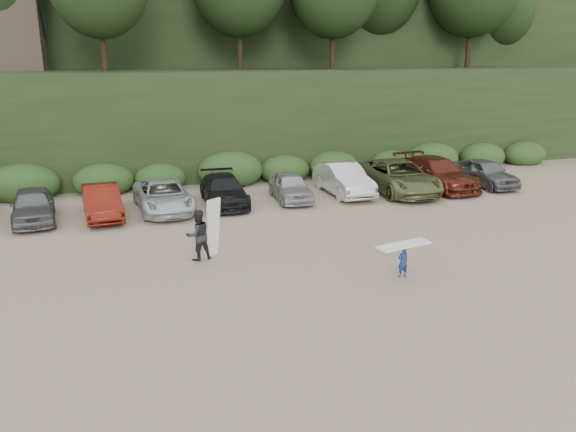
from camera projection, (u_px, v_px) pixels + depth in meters
name	position (u px, v px, depth m)	size (l,w,h in m)	color
ground	(291.00, 284.00, 17.39)	(120.00, 120.00, 0.00)	tan
hillside_backdrop	(150.00, 2.00, 47.03)	(90.00, 41.50, 28.00)	black
parked_cars	(184.00, 193.00, 25.82)	(36.46, 6.14, 1.65)	#A8A9AD
child_surfer	(403.00, 254.00, 17.75)	(1.92, 0.87, 1.11)	navy
adult_surfer	(199.00, 234.00, 19.26)	(1.38, 0.88, 2.11)	black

